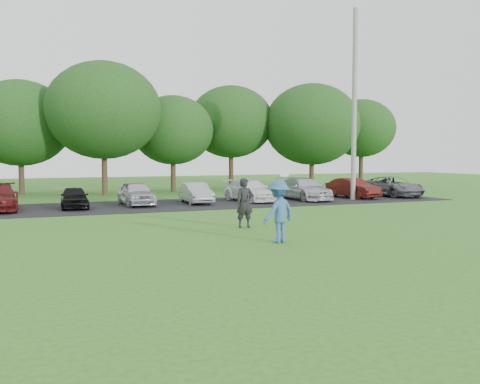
# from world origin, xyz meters

# --- Properties ---
(ground) EXTENTS (100.00, 100.00, 0.00)m
(ground) POSITION_xyz_m (0.00, 0.00, 0.00)
(ground) COLOR #2E691E
(ground) RESTS_ON ground
(parking_lot) EXTENTS (32.00, 6.50, 0.03)m
(parking_lot) POSITION_xyz_m (0.00, 13.00, 0.01)
(parking_lot) COLOR black
(parking_lot) RESTS_ON ground
(utility_pole) EXTENTS (0.28, 0.28, 10.92)m
(utility_pole) POSITION_xyz_m (10.67, 12.03, 5.46)
(utility_pole) COLOR gray
(utility_pole) RESTS_ON ground
(frisbee_player) EXTENTS (1.37, 1.09, 2.07)m
(frisbee_player) POSITION_xyz_m (-0.12, 0.24, 0.93)
(frisbee_player) COLOR #335D90
(frisbee_player) RESTS_ON ground
(camera_bystander) EXTENTS (0.66, 0.46, 1.78)m
(camera_bystander) POSITION_xyz_m (0.23, 3.61, 0.89)
(camera_bystander) COLOR black
(camera_bystander) RESTS_ON ground
(parked_cars) EXTENTS (30.67, 4.79, 1.25)m
(parked_cars) POSITION_xyz_m (0.11, 13.04, 0.62)
(parked_cars) COLOR #4A1010
(parked_cars) RESTS_ON parking_lot
(tree_row) EXTENTS (42.39, 9.85, 8.64)m
(tree_row) POSITION_xyz_m (1.51, 22.76, 4.91)
(tree_row) COLOR #38281C
(tree_row) RESTS_ON ground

